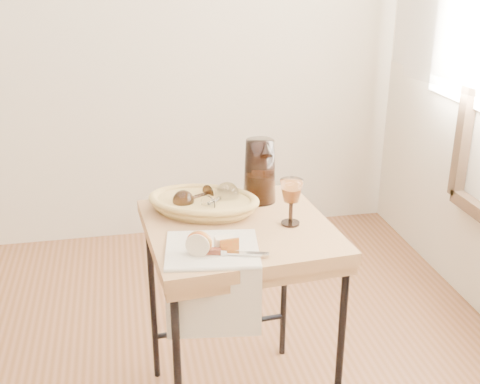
{
  "coord_description": "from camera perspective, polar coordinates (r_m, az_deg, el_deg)",
  "views": [
    {
      "loc": [
        0.25,
        -1.48,
        1.56
      ],
      "look_at": [
        0.6,
        0.23,
        0.86
      ],
      "focal_mm": 45.43,
      "sensor_mm": 36.0,
      "label": 1
    }
  ],
  "objects": [
    {
      "name": "bread_basket",
      "position": [
        2.03,
        -3.44,
        -1.17
      ],
      "size": [
        0.4,
        0.34,
        0.05
      ],
      "primitive_type": null,
      "rotation": [
        0.0,
        0.0,
        -0.42
      ],
      "color": "#B58B48",
      "rests_on": "side_table"
    },
    {
      "name": "goblet_lying_a",
      "position": [
        2.03,
        -4.33,
        -0.5
      ],
      "size": [
        0.14,
        0.12,
        0.07
      ],
      "primitive_type": null,
      "rotation": [
        0.0,
        0.0,
        3.67
      ],
      "color": "#3D2617",
      "rests_on": "bread_basket"
    },
    {
      "name": "apple_half",
      "position": [
        1.75,
        -3.84,
        -4.72
      ],
      "size": [
        0.09,
        0.07,
        0.07
      ],
      "primitive_type": "ellipsoid",
      "rotation": [
        0.0,
        0.0,
        -0.39
      ],
      "color": "#B10E03",
      "rests_on": "tea_towel"
    },
    {
      "name": "tea_towel",
      "position": [
        1.79,
        -2.63,
        -5.37
      ],
      "size": [
        0.3,
        0.28,
        0.01
      ],
      "primitive_type": "cube",
      "rotation": [
        0.0,
        0.0,
        -0.13
      ],
      "color": "white",
      "rests_on": "side_table"
    },
    {
      "name": "table_knife",
      "position": [
        1.75,
        -1.24,
        -5.6
      ],
      "size": [
        0.22,
        0.08,
        0.02
      ],
      "primitive_type": null,
      "rotation": [
        0.0,
        0.0,
        -0.29
      ],
      "color": "silver",
      "rests_on": "tea_towel"
    },
    {
      "name": "goblet_lying_b",
      "position": [
        2.01,
        -1.99,
        -0.57
      ],
      "size": [
        0.15,
        0.15,
        0.08
      ],
      "primitive_type": null,
      "rotation": [
        0.0,
        0.0,
        0.77
      ],
      "color": "white",
      "rests_on": "bread_basket"
    },
    {
      "name": "apple_wedge",
      "position": [
        1.77,
        -1.46,
        -4.79
      ],
      "size": [
        0.06,
        0.04,
        0.04
      ],
      "primitive_type": "cube",
      "rotation": [
        0.0,
        0.0,
        0.1
      ],
      "color": "beige",
      "rests_on": "tea_towel"
    },
    {
      "name": "wine_goblet",
      "position": [
        1.92,
        4.82,
        -0.96
      ],
      "size": [
        0.09,
        0.09,
        0.15
      ],
      "primitive_type": null,
      "rotation": [
        0.0,
        0.0,
        -0.27
      ],
      "color": "white",
      "rests_on": "side_table"
    },
    {
      "name": "pitcher",
      "position": [
        2.09,
        1.86,
        2.0
      ],
      "size": [
        0.2,
        0.26,
        0.26
      ],
      "primitive_type": null,
      "rotation": [
        0.0,
        0.0,
        -0.19
      ],
      "color": "black",
      "rests_on": "side_table"
    },
    {
      "name": "side_table",
      "position": [
        2.13,
        -0.11,
        -12.08
      ],
      "size": [
        0.62,
        0.62,
        0.74
      ],
      "primitive_type": null,
      "rotation": [
        0.0,
        0.0,
        0.08
      ],
      "color": "brown",
      "rests_on": "floor"
    }
  ]
}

